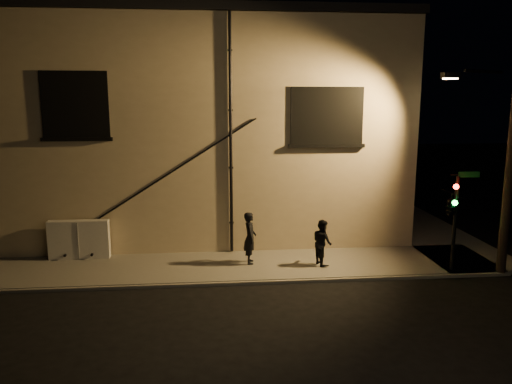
{
  "coord_description": "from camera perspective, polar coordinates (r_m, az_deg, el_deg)",
  "views": [
    {
      "loc": [
        -2.59,
        -14.46,
        5.62
      ],
      "look_at": [
        -1.03,
        1.8,
        2.53
      ],
      "focal_mm": 35.0,
      "sensor_mm": 36.0,
      "label": 1
    }
  ],
  "objects": [
    {
      "name": "pedestrian_a",
      "position": [
        16.79,
        -0.7,
        -5.26
      ],
      "size": [
        0.43,
        0.65,
        1.76
      ],
      "primitive_type": "imported",
      "rotation": [
        0.0,
        0.0,
        1.55
      ],
      "color": "black",
      "rests_on": "sidewalk"
    },
    {
      "name": "utility_cabinet",
      "position": [
        18.39,
        -19.56,
        -5.13
      ],
      "size": [
        2.05,
        0.34,
        1.35
      ],
      "primitive_type": "cube",
      "color": "silver",
      "rests_on": "sidewalk"
    },
    {
      "name": "ground",
      "position": [
        15.73,
        4.42,
        -10.25
      ],
      "size": [
        90.0,
        90.0,
        0.0
      ],
      "primitive_type": "plane",
      "color": "black"
    },
    {
      "name": "streetlamp_pole",
      "position": [
        17.36,
        26.69,
        3.18
      ],
      "size": [
        2.02,
        1.38,
        6.9
      ],
      "color": "black",
      "rests_on": "ground"
    },
    {
      "name": "pedestrian_b",
      "position": [
        16.84,
        7.58,
        -5.7
      ],
      "size": [
        0.75,
        0.87,
        1.53
      ],
      "primitive_type": "imported",
      "rotation": [
        0.0,
        0.0,
        1.83
      ],
      "color": "black",
      "rests_on": "sidewalk"
    },
    {
      "name": "traffic_signal",
      "position": [
        16.89,
        21.47,
        -1.46
      ],
      "size": [
        1.14,
        1.86,
        3.21
      ],
      "color": "black",
      "rests_on": "sidewalk"
    },
    {
      "name": "sidewalk",
      "position": [
        20.02,
        5.73,
        -5.46
      ],
      "size": [
        21.0,
        16.0,
        0.12
      ],
      "color": "slate",
      "rests_on": "ground"
    },
    {
      "name": "building",
      "position": [
        23.49,
        -6.55,
        7.68
      ],
      "size": [
        16.2,
        12.23,
        8.8
      ],
      "color": "beige",
      "rests_on": "ground"
    }
  ]
}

